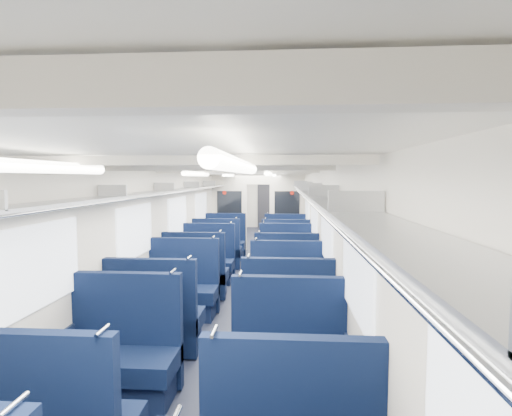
{
  "coord_description": "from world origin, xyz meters",
  "views": [
    {
      "loc": [
        0.77,
        -8.47,
        2.2
      ],
      "look_at": [
        -0.05,
        3.33,
        1.29
      ],
      "focal_mm": 27.74,
      "sensor_mm": 36.0,
      "label": 1
    }
  ],
  "objects_px": {
    "seat_13": "(286,278)",
    "seat_15": "(286,264)",
    "seat_7": "(289,366)",
    "seat_10": "(182,292)",
    "seat_16": "(217,252)",
    "seat_14": "(207,264)",
    "seat_17": "(286,254)",
    "end_door": "(266,205)",
    "seat_6": "(122,359)",
    "seat_18": "(224,244)",
    "bulkhead": "(258,210)",
    "seat_19": "(285,246)",
    "seat_8": "(155,322)",
    "seat_9": "(287,321)",
    "seat_12": "(196,277)",
    "seat_11": "(287,297)"
  },
  "relations": [
    {
      "from": "seat_8",
      "to": "seat_7",
      "type": "bearing_deg",
      "value": -32.49
    },
    {
      "from": "seat_10",
      "to": "seat_18",
      "type": "relative_size",
      "value": 1.0
    },
    {
      "from": "end_door",
      "to": "seat_17",
      "type": "relative_size",
      "value": 1.58
    },
    {
      "from": "seat_12",
      "to": "seat_13",
      "type": "height_order",
      "value": "same"
    },
    {
      "from": "seat_9",
      "to": "seat_16",
      "type": "bearing_deg",
      "value": 110.15
    },
    {
      "from": "end_door",
      "to": "seat_15",
      "type": "bearing_deg",
      "value": -84.83
    },
    {
      "from": "seat_8",
      "to": "seat_10",
      "type": "bearing_deg",
      "value": 90.0
    },
    {
      "from": "seat_12",
      "to": "end_door",
      "type": "bearing_deg",
      "value": 85.42
    },
    {
      "from": "seat_13",
      "to": "seat_14",
      "type": "bearing_deg",
      "value": 147.04
    },
    {
      "from": "bulkhead",
      "to": "seat_17",
      "type": "xyz_separation_m",
      "value": [
        0.83,
        -2.6,
        -0.84
      ]
    },
    {
      "from": "end_door",
      "to": "seat_11",
      "type": "bearing_deg",
      "value": -85.87
    },
    {
      "from": "seat_7",
      "to": "seat_10",
      "type": "xyz_separation_m",
      "value": [
        -1.66,
        2.39,
        0.0
      ]
    },
    {
      "from": "seat_10",
      "to": "seat_15",
      "type": "bearing_deg",
      "value": 52.62
    },
    {
      "from": "seat_8",
      "to": "seat_12",
      "type": "height_order",
      "value": "same"
    },
    {
      "from": "seat_10",
      "to": "seat_13",
      "type": "distance_m",
      "value": 1.94
    },
    {
      "from": "seat_14",
      "to": "seat_18",
      "type": "bearing_deg",
      "value": 90.0
    },
    {
      "from": "seat_6",
      "to": "seat_11",
      "type": "xyz_separation_m",
      "value": [
        1.66,
        2.18,
        0.0
      ]
    },
    {
      "from": "seat_15",
      "to": "seat_12",
      "type": "bearing_deg",
      "value": -144.17
    },
    {
      "from": "seat_8",
      "to": "seat_16",
      "type": "xyz_separation_m",
      "value": [
        0.0,
        4.67,
        0.0
      ]
    },
    {
      "from": "seat_8",
      "to": "seat_11",
      "type": "bearing_deg",
      "value": 35.18
    },
    {
      "from": "seat_7",
      "to": "seat_10",
      "type": "distance_m",
      "value": 2.91
    },
    {
      "from": "seat_14",
      "to": "seat_17",
      "type": "bearing_deg",
      "value": 36.34
    },
    {
      "from": "seat_13",
      "to": "seat_16",
      "type": "xyz_separation_m",
      "value": [
        -1.66,
        2.34,
        0.0
      ]
    },
    {
      "from": "seat_11",
      "to": "seat_15",
      "type": "xyz_separation_m",
      "value": [
        0.0,
        2.33,
        0.0
      ]
    },
    {
      "from": "seat_9",
      "to": "seat_13",
      "type": "distance_m",
      "value": 2.18
    },
    {
      "from": "seat_7",
      "to": "seat_9",
      "type": "height_order",
      "value": "same"
    },
    {
      "from": "seat_13",
      "to": "seat_15",
      "type": "xyz_separation_m",
      "value": [
        0.0,
        1.18,
        0.0
      ]
    },
    {
      "from": "seat_15",
      "to": "seat_19",
      "type": "distance_m",
      "value": 2.21
    },
    {
      "from": "seat_8",
      "to": "seat_14",
      "type": "xyz_separation_m",
      "value": [
        0.0,
        3.4,
        0.0
      ]
    },
    {
      "from": "bulkhead",
      "to": "seat_14",
      "type": "xyz_separation_m",
      "value": [
        -0.83,
        -3.82,
        -0.84
      ]
    },
    {
      "from": "seat_9",
      "to": "seat_18",
      "type": "distance_m",
      "value": 5.91
    },
    {
      "from": "seat_9",
      "to": "seat_17",
      "type": "distance_m",
      "value": 4.48
    },
    {
      "from": "seat_17",
      "to": "seat_9",
      "type": "bearing_deg",
      "value": -90.0
    },
    {
      "from": "seat_9",
      "to": "seat_14",
      "type": "distance_m",
      "value": 3.66
    },
    {
      "from": "seat_13",
      "to": "seat_15",
      "type": "bearing_deg",
      "value": 90.0
    },
    {
      "from": "end_door",
      "to": "seat_10",
      "type": "relative_size",
      "value": 1.58
    },
    {
      "from": "seat_10",
      "to": "seat_17",
      "type": "relative_size",
      "value": 1.0
    },
    {
      "from": "seat_12",
      "to": "seat_19",
      "type": "bearing_deg",
      "value": 64.03
    },
    {
      "from": "seat_13",
      "to": "seat_17",
      "type": "relative_size",
      "value": 1.0
    },
    {
      "from": "seat_16",
      "to": "seat_14",
      "type": "bearing_deg",
      "value": -90.0
    },
    {
      "from": "seat_6",
      "to": "seat_16",
      "type": "height_order",
      "value": "same"
    },
    {
      "from": "seat_11",
      "to": "seat_12",
      "type": "xyz_separation_m",
      "value": [
        -1.66,
        1.14,
        0.0
      ]
    },
    {
      "from": "seat_6",
      "to": "seat_16",
      "type": "distance_m",
      "value": 5.68
    },
    {
      "from": "bulkhead",
      "to": "seat_19",
      "type": "distance_m",
      "value": 1.92
    },
    {
      "from": "seat_16",
      "to": "seat_18",
      "type": "distance_m",
      "value": 1.15
    },
    {
      "from": "seat_6",
      "to": "seat_11",
      "type": "distance_m",
      "value": 2.74
    },
    {
      "from": "seat_13",
      "to": "seat_19",
      "type": "distance_m",
      "value": 3.39
    },
    {
      "from": "seat_7",
      "to": "seat_19",
      "type": "xyz_separation_m",
      "value": [
        0.0,
        6.77,
        0.0
      ]
    },
    {
      "from": "end_door",
      "to": "seat_7",
      "type": "relative_size",
      "value": 1.58
    },
    {
      "from": "seat_6",
      "to": "seat_8",
      "type": "height_order",
      "value": "same"
    }
  ]
}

